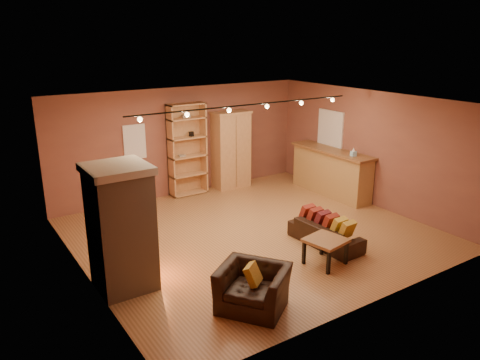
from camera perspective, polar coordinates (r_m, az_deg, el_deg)
floor at (r=10.06m, az=1.62°, el=-6.51°), size 7.00×7.00×0.00m
ceiling at (r=9.29m, az=1.76°, el=9.49°), size 7.00×7.00×0.00m
back_wall at (r=12.30m, az=-7.06°, el=4.69°), size 7.00×0.02×2.80m
left_wall at (r=8.18m, az=-18.85°, el=-2.66°), size 0.02×6.50×2.80m
right_wall at (r=11.88m, az=15.69°, el=3.72°), size 0.02×6.50×2.80m
fireplace at (r=7.88m, az=-14.24°, el=-5.67°), size 1.01×0.98×2.12m
back_window at (r=11.74m, az=-12.73°, el=4.54°), size 0.56×0.04×0.86m
bookcase at (r=12.24m, az=-6.58°, el=3.81°), size 0.99×0.38×2.41m
armoire at (r=12.78m, az=-1.11°, el=3.73°), size 1.04×0.59×2.11m
bar_counter at (r=12.52m, az=11.05°, el=1.01°), size 0.67×2.53×1.21m
tissue_box at (r=11.80m, az=13.66°, el=3.27°), size 0.13×0.13×0.21m
right_window at (r=12.74m, az=10.97°, el=6.09°), size 0.05×0.90×1.00m
loveseat at (r=9.57m, az=10.41°, el=-5.88°), size 0.53×1.62×0.70m
armchair at (r=7.33m, az=1.59°, el=-12.21°), size 1.15×1.23×0.90m
coffee_table at (r=8.76m, az=10.40°, el=-7.52°), size 0.77×0.77×0.50m
track_rail at (r=9.46m, az=1.05°, el=8.95°), size 5.20×0.09×0.13m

